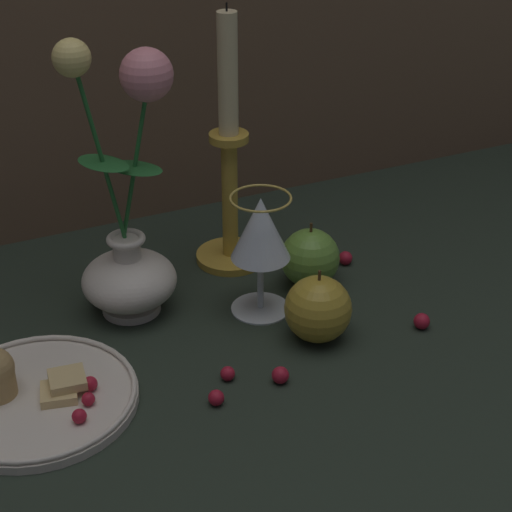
{
  "coord_description": "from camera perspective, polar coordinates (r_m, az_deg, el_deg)",
  "views": [
    {
      "loc": [
        -0.29,
        -0.79,
        0.59
      ],
      "look_at": [
        0.06,
        -0.02,
        0.1
      ],
      "focal_mm": 60.0,
      "sensor_mm": 36.0,
      "label": 1
    }
  ],
  "objects": [
    {
      "name": "wine_glass",
      "position": [
        1.01,
        0.31,
        1.52
      ],
      "size": [
        0.07,
        0.07,
        0.15
      ],
      "color": "silver",
      "rests_on": "ground_plane"
    },
    {
      "name": "candlestick",
      "position": [
        1.11,
        -1.79,
        5.58
      ],
      "size": [
        0.09,
        0.09,
        0.35
      ],
      "color": "gold",
      "rests_on": "ground_plane"
    },
    {
      "name": "ground_plane",
      "position": [
        1.03,
        -3.68,
        -4.92
      ],
      "size": [
        2.4,
        2.4,
        0.0
      ],
      "primitive_type": "plane",
      "color": "#232D23",
      "rests_on": "ground"
    },
    {
      "name": "apple_beside_vase",
      "position": [
        1.1,
        3.62,
        -0.13
      ],
      "size": [
        0.08,
        0.08,
        0.09
      ],
      "color": "#669938",
      "rests_on": "ground_plane"
    },
    {
      "name": "vase",
      "position": [
        1.02,
        -8.47,
        1.4
      ],
      "size": [
        0.13,
        0.12,
        0.34
      ],
      "color": "silver",
      "rests_on": "ground_plane"
    },
    {
      "name": "berry_front_center",
      "position": [
        0.95,
        -1.9,
        -7.84
      ],
      "size": [
        0.02,
        0.02,
        0.02
      ],
      "primitive_type": "sphere",
      "color": "#AD192D",
      "rests_on": "ground_plane"
    },
    {
      "name": "berry_far_right",
      "position": [
        1.04,
        10.99,
        -4.29
      ],
      "size": [
        0.02,
        0.02,
        0.02
      ],
      "primitive_type": "sphere",
      "color": "#AD192D",
      "rests_on": "ground_plane"
    },
    {
      "name": "plate_with_pastries",
      "position": [
        0.94,
        -14.76,
        -8.83
      ],
      "size": [
        0.21,
        0.21,
        0.07
      ],
      "color": "silver",
      "rests_on": "ground_plane"
    },
    {
      "name": "berry_by_glass_stem",
      "position": [
        1.16,
        5.99,
        -0.14
      ],
      "size": [
        0.02,
        0.02,
        0.02
      ],
      "primitive_type": "sphere",
      "color": "#AD192D",
      "rests_on": "ground_plane"
    },
    {
      "name": "berry_near_plate",
      "position": [
        0.94,
        1.64,
        -7.94
      ],
      "size": [
        0.02,
        0.02,
        0.02
      ],
      "primitive_type": "sphere",
      "color": "#AD192D",
      "rests_on": "ground_plane"
    },
    {
      "name": "apple_near_glass",
      "position": [
        0.99,
        4.16,
        -3.55
      ],
      "size": [
        0.08,
        0.08,
        0.09
      ],
      "color": "#B2932D",
      "rests_on": "ground_plane"
    },
    {
      "name": "berry_under_candlestick",
      "position": [
        0.91,
        -2.67,
        -9.42
      ],
      "size": [
        0.02,
        0.02,
        0.02
      ],
      "primitive_type": "sphere",
      "color": "#AD192D",
      "rests_on": "ground_plane"
    }
  ]
}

